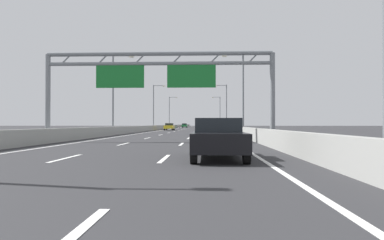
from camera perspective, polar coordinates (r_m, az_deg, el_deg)
name	(u,v)px	position (r m, az deg, el deg)	size (l,w,h in m)	color
ground_plane	(194,128)	(100.18, 0.31, -1.34)	(260.00, 260.00, 0.00)	#2D2D30
lane_dash_left_1	(66,158)	(13.65, -19.75, -5.85)	(0.16, 3.00, 0.01)	white
lane_dash_left_2	(123,144)	(22.24, -11.04, -3.84)	(0.16, 3.00, 0.01)	white
lane_dash_left_3	(147,138)	(31.06, -7.24, -2.93)	(0.16, 3.00, 0.01)	white
lane_dash_left_4	(160,135)	(39.96, -5.12, -2.42)	(0.16, 3.00, 0.01)	white
lane_dash_left_5	(169,133)	(48.89, -3.78, -2.09)	(0.16, 3.00, 0.01)	white
lane_dash_left_6	(174,131)	(57.85, -2.86, -1.86)	(0.16, 3.00, 0.01)	white
lane_dash_left_7	(179,130)	(66.82, -2.18, -1.70)	(0.16, 3.00, 0.01)	white
lane_dash_left_8	(182,130)	(75.79, -1.66, -1.57)	(0.16, 3.00, 0.01)	white
lane_dash_left_9	(184,129)	(84.78, -1.25, -1.47)	(0.16, 3.00, 0.01)	white
lane_dash_left_10	(186,129)	(93.76, -0.92, -1.39)	(0.16, 3.00, 0.01)	white
lane_dash_left_11	(188,128)	(102.75, -0.65, -1.32)	(0.16, 3.00, 0.01)	white
lane_dash_left_12	(189,128)	(111.74, -0.42, -1.27)	(0.16, 3.00, 0.01)	white
lane_dash_left_13	(191,127)	(120.73, -0.23, -1.22)	(0.16, 3.00, 0.01)	white
lane_dash_left_14	(192,127)	(129.72, -0.06, -1.18)	(0.16, 3.00, 0.01)	white
lane_dash_left_15	(193,127)	(138.71, 0.08, -1.14)	(0.16, 3.00, 0.01)	white
lane_dash_left_16	(193,127)	(147.71, 0.21, -1.11)	(0.16, 3.00, 0.01)	white
lane_dash_left_17	(194,127)	(156.70, 0.32, -1.08)	(0.16, 3.00, 0.01)	white
lane_dash_right_1	(164,159)	(12.76, -4.49, -6.25)	(0.16, 3.00, 0.01)	white
lane_dash_right_2	(181,144)	(21.70, -1.72, -3.93)	(0.16, 3.00, 0.01)	white
lane_dash_right_3	(188,138)	(30.68, -0.58, -2.96)	(0.16, 3.00, 0.01)	white
lane_dash_right_4	(192,135)	(39.66, 0.05, -2.43)	(0.16, 3.00, 0.01)	white
lane_dash_right_5	(195,133)	(48.65, 0.44, -2.10)	(0.16, 3.00, 0.01)	white
lane_dash_right_6	(196,131)	(57.65, 0.71, -1.87)	(0.16, 3.00, 0.01)	white
lane_dash_right_7	(198,130)	(66.64, 0.91, -1.70)	(0.16, 3.00, 0.01)	white
lane_dash_right_8	(199,130)	(75.64, 1.06, -1.57)	(0.16, 3.00, 0.01)	white
lane_dash_right_9	(199,129)	(84.64, 1.18, -1.47)	(0.16, 3.00, 0.01)	white
lane_dash_right_10	(200,129)	(93.63, 1.28, -1.39)	(0.16, 3.00, 0.01)	white
lane_dash_right_11	(200,128)	(102.63, 1.36, -1.32)	(0.16, 3.00, 0.01)	white
lane_dash_right_12	(201,128)	(111.63, 1.42, -1.27)	(0.16, 3.00, 0.01)	white
lane_dash_right_13	(201,127)	(120.63, 1.48, -1.22)	(0.16, 3.00, 0.01)	white
lane_dash_right_14	(201,127)	(129.63, 1.53, -1.18)	(0.16, 3.00, 0.01)	white
lane_dash_right_15	(202,127)	(138.63, 1.57, -1.14)	(0.16, 3.00, 0.01)	white
lane_dash_right_16	(202,127)	(147.63, 1.61, -1.11)	(0.16, 3.00, 0.01)	white
lane_dash_right_17	(202,127)	(156.63, 1.64, -1.08)	(0.16, 3.00, 0.01)	white
edge_line_left	(171,129)	(88.53, -3.35, -1.43)	(0.16, 176.00, 0.01)	white
edge_line_right	(213,129)	(88.15, 3.46, -1.44)	(0.16, 176.00, 0.01)	white
barrier_left	(173,126)	(110.59, -3.10, -1.03)	(0.45, 220.00, 0.95)	#9E9E99
barrier_right	(217,126)	(110.18, 4.06, -1.03)	(0.45, 220.00, 0.95)	#9E9E99
sign_gantry	(158,73)	(25.06, -5.52, 7.53)	(16.22, 0.36, 6.36)	gray
streetlamp_left_mid	(115,89)	(42.94, -12.36, 4.92)	(2.58, 0.28, 9.50)	slate
streetlamp_right_mid	(241,89)	(41.79, 7.96, 5.07)	(2.58, 0.28, 9.50)	slate
streetlamp_left_far	(155,104)	(74.89, -6.08, 2.55)	(2.58, 0.28, 9.50)	slate
streetlamp_right_far	(225,104)	(74.24, 5.42, 2.57)	(2.58, 0.28, 9.50)	slate
streetlamp_left_distant	(170,110)	(107.25, -3.57, 1.59)	(2.58, 0.28, 9.50)	slate
streetlamp_right_distant	(219,110)	(106.80, 4.43, 1.60)	(2.58, 0.28, 9.50)	slate
black_car	(218,138)	(12.90, 4.22, -2.90)	(1.86, 4.70, 1.46)	black
yellow_car	(169,127)	(69.64, -3.69, -1.07)	(1.75, 4.68, 1.39)	yellow
green_car	(185,125)	(119.81, -1.22, -0.88)	(1.79, 4.48, 1.40)	#1E7A38
blue_car	(209,128)	(43.87, 2.70, -1.27)	(1.73, 4.60, 1.51)	#2347AD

